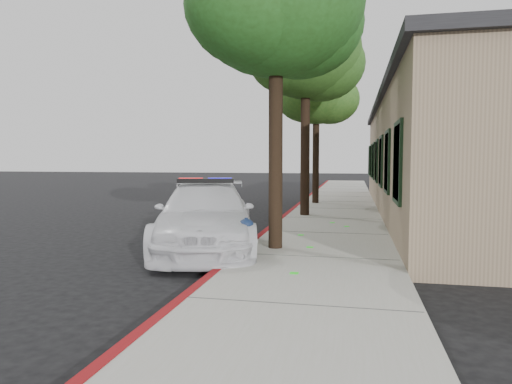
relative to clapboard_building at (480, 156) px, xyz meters
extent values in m
plane|color=black|center=(-6.69, -9.00, -2.13)|extent=(120.00, 120.00, 0.00)
cube|color=#99988B|center=(-5.09, -6.00, -2.05)|extent=(3.20, 60.00, 0.15)
cube|color=maroon|center=(-6.63, -6.00, -2.05)|extent=(0.14, 60.00, 0.16)
cube|color=#8D785C|center=(0.01, 0.00, -0.13)|extent=(7.00, 20.00, 4.00)
cube|color=black|center=(0.01, 0.00, 1.99)|extent=(7.30, 20.30, 0.24)
cube|color=black|center=(-3.52, -8.00, -0.18)|extent=(0.08, 1.48, 1.68)
cube|color=black|center=(-3.52, -5.00, -0.18)|extent=(0.08, 1.48, 1.68)
cube|color=black|center=(-3.52, -2.00, -0.18)|extent=(0.08, 1.48, 1.68)
cube|color=black|center=(-3.52, 1.00, -0.18)|extent=(0.08, 1.48, 1.68)
cube|color=black|center=(-3.52, 4.00, -0.18)|extent=(0.08, 1.48, 1.68)
cube|color=black|center=(-3.52, 7.00, -0.18)|extent=(0.08, 1.48, 1.68)
cube|color=black|center=(-3.52, 10.00, -0.18)|extent=(0.08, 1.48, 1.68)
imported|color=silver|center=(-7.59, -8.05, -1.38)|extent=(3.36, 5.48, 1.48)
cube|color=black|center=(-7.59, -8.05, -0.58)|extent=(1.23, 0.59, 0.10)
cube|color=red|center=(-7.90, -8.13, -0.58)|extent=(0.57, 0.37, 0.11)
cube|color=#130CD4|center=(-7.28, -7.96, -0.58)|extent=(0.57, 0.37, 0.11)
cylinder|color=white|center=(-6.34, -9.45, -1.95)|extent=(0.32, 0.32, 0.06)
cylinder|color=white|center=(-6.34, -9.45, -1.66)|extent=(0.26, 0.26, 0.52)
cylinder|color=white|center=(-6.34, -9.45, -1.38)|extent=(0.30, 0.30, 0.04)
ellipsoid|color=#111F3F|center=(-6.34, -9.45, -1.33)|extent=(0.27, 0.27, 0.21)
cylinder|color=#111F3F|center=(-6.34, -9.45, -1.23)|extent=(0.07, 0.07, 0.06)
cylinder|color=white|center=(-6.49, -9.40, -1.64)|extent=(0.14, 0.13, 0.10)
cylinder|color=white|center=(-6.19, -9.50, -1.64)|extent=(0.14, 0.13, 0.10)
cylinder|color=white|center=(-6.39, -9.60, -1.62)|extent=(0.16, 0.15, 0.13)
cylinder|color=black|center=(-5.99, -8.24, 0.06)|extent=(0.29, 0.29, 4.07)
ellipsoid|color=#204916|center=(-5.99, -8.24, 3.11)|extent=(3.62, 3.62, 3.08)
ellipsoid|color=#204916|center=(-5.56, -7.74, 2.78)|extent=(2.72, 2.72, 2.31)
ellipsoid|color=#204916|center=(-6.32, -8.70, 2.89)|extent=(2.83, 2.83, 2.40)
cylinder|color=black|center=(-5.99, -2.27, 0.20)|extent=(0.31, 0.31, 4.36)
ellipsoid|color=#284E18|center=(-5.99, -2.27, 3.44)|extent=(3.65, 3.65, 3.11)
ellipsoid|color=#284E18|center=(-5.52, -1.92, 3.09)|extent=(2.95, 2.95, 2.50)
ellipsoid|color=#284E18|center=(-6.46, -2.51, 3.21)|extent=(2.83, 2.83, 2.40)
cylinder|color=black|center=(-5.99, 2.21, -0.09)|extent=(0.28, 0.28, 3.76)
ellipsoid|color=#25541A|center=(-5.99, 2.21, 2.75)|extent=(3.23, 3.23, 2.74)
ellipsoid|color=#25541A|center=(-5.41, 2.25, 2.43)|extent=(2.47, 2.47, 2.10)
ellipsoid|color=#25541A|center=(-6.40, 1.99, 2.54)|extent=(2.58, 2.58, 2.19)
camera|label=1|loc=(-4.39, -17.84, -0.12)|focal=32.61mm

